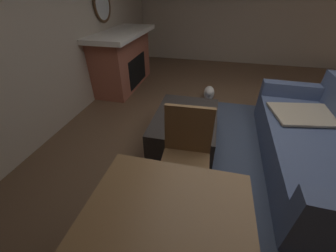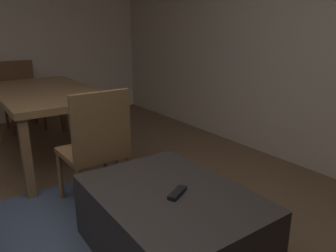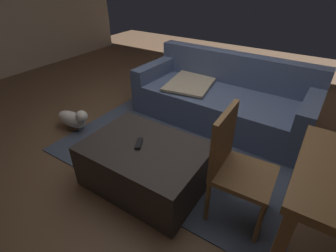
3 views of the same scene
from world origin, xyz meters
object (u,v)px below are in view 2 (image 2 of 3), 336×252
dining_table (46,96)px  dining_chair_west (97,144)px  tv_remote (177,193)px  dining_chair_east (21,91)px  ottoman_coffee_table (170,224)px

dining_table → dining_chair_west: (-1.30, -0.00, -0.14)m
tv_remote → dining_table: size_ratio=0.09×
dining_table → dining_chair_west: 1.30m
dining_chair_east → tv_remote: bearing=-177.7°
dining_table → dining_chair_east: bearing=0.1°
tv_remote → dining_chair_east: (3.42, 0.14, 0.08)m
tv_remote → dining_chair_west: bearing=-19.1°
tv_remote → dining_chair_east: bearing=-25.8°
ottoman_coffee_table → dining_chair_east: (3.36, 0.13, 0.31)m
dining_chair_east → dining_chair_west: size_ratio=1.00×
dining_chair_east → dining_chair_west: 2.59m
dining_table → dining_chair_west: dining_chair_west is taller
tv_remote → dining_chair_east: size_ratio=0.17×
tv_remote → dining_chair_west: dining_chair_west is taller
dining_table → ottoman_coffee_table: bearing=-176.6°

